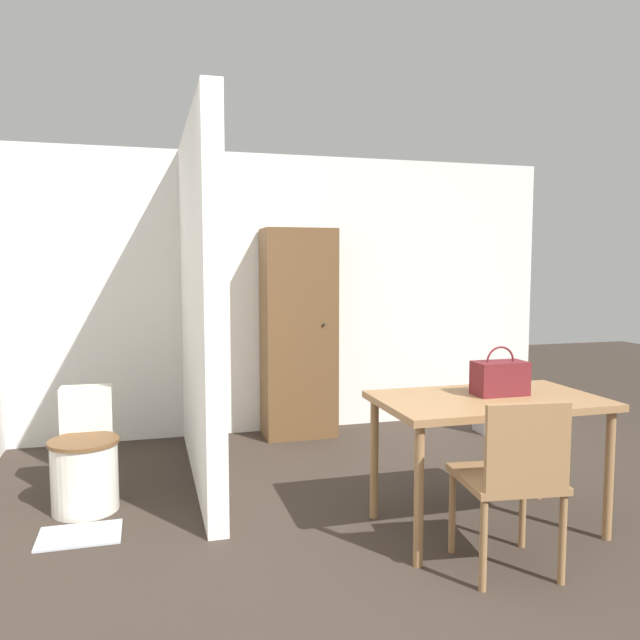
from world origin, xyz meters
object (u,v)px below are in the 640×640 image
object	(u,v)px
toilet	(85,461)
wooden_chair	(513,476)
handbag	(500,378)
wooden_cabinet	(299,333)
dining_table	(488,411)
space_heater	(493,401)

from	to	relation	value
toilet	wooden_chair	bearing A→B (deg)	-35.23
handbag	wooden_cabinet	bearing A→B (deg)	107.17
wooden_chair	wooden_cabinet	xyz separation A→B (m)	(-0.40, 2.73, 0.42)
handbag	wooden_cabinet	xyz separation A→B (m)	(-0.67, 2.17, 0.05)
wooden_cabinet	wooden_chair	bearing A→B (deg)	-81.57
dining_table	toilet	world-z (taller)	dining_table
wooden_cabinet	toilet	bearing A→B (deg)	-143.31
dining_table	wooden_cabinet	xyz separation A→B (m)	(-0.57, 2.21, 0.23)
wooden_cabinet	space_heater	size ratio (longest dim) A/B	3.29
space_heater	wooden_chair	bearing A→B (deg)	-119.31
wooden_cabinet	space_heater	bearing A→B (deg)	-12.15
space_heater	dining_table	bearing A→B (deg)	-122.12
wooden_chair	toilet	distance (m)	2.57
handbag	dining_table	bearing A→B (deg)	-155.91
dining_table	wooden_chair	distance (m)	0.58
wooden_chair	handbag	world-z (taller)	handbag
dining_table	space_heater	size ratio (longest dim) A/B	2.26
handbag	toilet	bearing A→B (deg)	158.77
toilet	handbag	bearing A→B (deg)	-21.23
wooden_chair	toilet	size ratio (longest dim) A/B	1.22
handbag	space_heater	bearing A→B (deg)	59.51
dining_table	handbag	world-z (taller)	handbag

